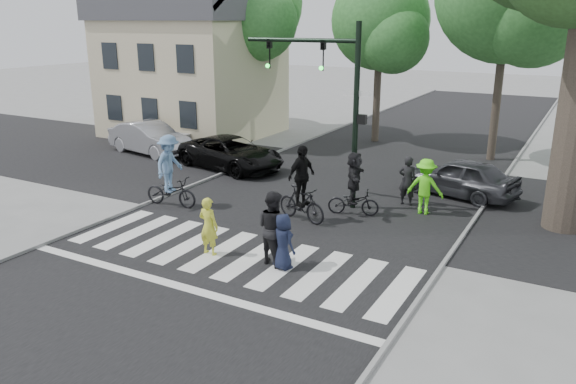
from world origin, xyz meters
The scene contains 22 objects.
ground centered at (0.00, 0.00, 0.00)m, with size 120.00×120.00×0.00m, color gray.
road_stem centered at (0.00, 5.00, 0.01)m, with size 10.00×70.00×0.01m, color black.
road_cross centered at (0.00, 8.00, 0.01)m, with size 70.00×10.00×0.01m, color black.
curb_left centered at (-5.05, 5.00, 0.05)m, with size 0.10×70.00×0.10m, color gray.
curb_right centered at (5.05, 5.00, 0.05)m, with size 0.10×70.00×0.10m, color gray.
crosswalk centered at (0.00, 0.66, 0.01)m, with size 10.00×3.85×0.01m.
traffic_signal centered at (0.35, 6.20, 3.90)m, with size 4.45×0.29×6.00m.
bg_tree_0 centered at (-13.74, 16.00, 6.14)m, with size 5.46×5.20×8.97m.
bg_tree_1 centered at (-8.70, 15.48, 6.65)m, with size 6.09×5.80×9.80m.
bg_tree_2 centered at (-1.76, 16.62, 5.78)m, with size 5.04×4.80×8.40m.
house centered at (-11.49, 13.98, 3.80)m, with size 8.40×8.10×8.82m.
pedestrian_woman centered at (-0.64, 0.71, 0.80)m, with size 0.58×0.38×1.59m, color #D0D538.
pedestrian_child centered at (1.54, 0.88, 0.73)m, with size 0.71×0.46×1.45m, color #161B32.
pedestrian_adult centered at (1.16, 1.05, 0.97)m, with size 0.94×0.74×1.94m, color black.
cyclist_left centered at (-4.22, 3.40, 1.06)m, with size 1.98×1.31×2.43m.
cyclist_mid centered at (0.29, 4.24, 0.99)m, with size 1.91×1.20×2.40m.
cyclist_right centered at (1.49, 5.55, 0.93)m, with size 1.73×1.60×2.07m.
car_suv centered at (-5.30, 8.51, 0.68)m, with size 2.24×4.86×1.35m, color black.
car_silver centered at (-10.22, 8.96, 0.74)m, with size 1.57×4.51×1.49m, color #AFAFB5.
car_grey centered at (3.99, 9.27, 0.69)m, with size 1.64×4.07×1.39m, color #323338.
bystander_hivis centered at (3.45, 6.77, 0.91)m, with size 1.17×0.67×1.82m, color #5FFF1C.
bystander_dark centered at (2.68, 7.36, 0.85)m, with size 0.62×0.41×1.70m, color black.
Camera 1 is at (7.97, -10.44, 6.02)m, focal length 35.00 mm.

